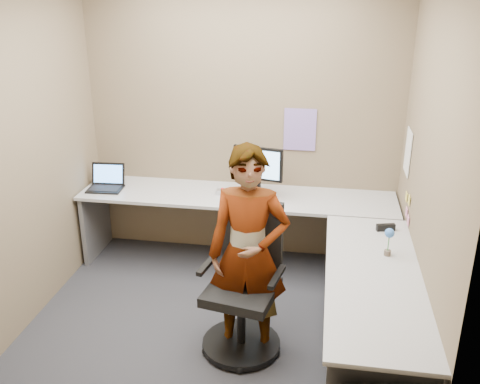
% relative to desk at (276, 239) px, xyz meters
% --- Properties ---
extents(ground, '(3.00, 3.00, 0.00)m').
position_rel_desk_xyz_m(ground, '(-0.44, -0.39, -0.59)').
color(ground, '#26262B').
rests_on(ground, ground).
extents(wall_back, '(3.00, 0.00, 3.00)m').
position_rel_desk_xyz_m(wall_back, '(-0.44, 0.91, 0.76)').
color(wall_back, brown).
rests_on(wall_back, ground).
extents(wall_right, '(0.00, 2.70, 2.70)m').
position_rel_desk_xyz_m(wall_right, '(1.06, -0.39, 0.76)').
color(wall_right, brown).
rests_on(wall_right, ground).
extents(wall_left, '(0.00, 2.70, 2.70)m').
position_rel_desk_xyz_m(wall_left, '(-1.94, -0.39, 0.76)').
color(wall_left, brown).
rests_on(wall_left, ground).
extents(desk, '(2.98, 2.58, 0.73)m').
position_rel_desk_xyz_m(desk, '(0.00, 0.00, 0.00)').
color(desk, '#A4A4A4').
rests_on(desk, ground).
extents(paper_ream, '(0.32, 0.26, 0.06)m').
position_rel_desk_xyz_m(paper_ream, '(-0.23, 0.51, 0.17)').
color(paper_ream, red).
rests_on(paper_ream, desk).
extents(monitor, '(0.46, 0.17, 0.44)m').
position_rel_desk_xyz_m(monitor, '(-0.23, 0.52, 0.46)').
color(monitor, black).
rests_on(monitor, paper_ream).
extents(laptop, '(0.34, 0.29, 0.23)m').
position_rel_desk_xyz_m(laptop, '(-1.71, 0.55, 0.20)').
color(laptop, black).
rests_on(laptop, desk).
extents(trackball_mouse, '(0.12, 0.08, 0.07)m').
position_rel_desk_xyz_m(trackball_mouse, '(-0.57, 0.57, 0.17)').
color(trackball_mouse, '#B7B7BC').
rests_on(trackball_mouse, desk).
extents(origami, '(0.10, 0.10, 0.06)m').
position_rel_desk_xyz_m(origami, '(-0.38, 0.36, 0.17)').
color(origami, white).
rests_on(origami, desk).
extents(stapler, '(0.16, 0.08, 0.05)m').
position_rel_desk_xyz_m(stapler, '(0.88, 0.02, 0.17)').
color(stapler, black).
rests_on(stapler, desk).
extents(flower, '(0.07, 0.07, 0.22)m').
position_rel_desk_xyz_m(flower, '(0.85, -0.40, 0.28)').
color(flower, brown).
rests_on(flower, desk).
extents(calendar_purple, '(0.30, 0.01, 0.40)m').
position_rel_desk_xyz_m(calendar_purple, '(0.11, 0.90, 0.71)').
color(calendar_purple, '#846BB7').
rests_on(calendar_purple, wall_back).
extents(calendar_white, '(0.01, 0.28, 0.38)m').
position_rel_desk_xyz_m(calendar_white, '(1.05, 0.51, 0.66)').
color(calendar_white, white).
rests_on(calendar_white, wall_right).
extents(sticky_note_a, '(0.01, 0.07, 0.07)m').
position_rel_desk_xyz_m(sticky_note_a, '(1.05, 0.16, 0.36)').
color(sticky_note_a, '#F2E059').
rests_on(sticky_note_a, wall_right).
extents(sticky_note_b, '(0.01, 0.07, 0.07)m').
position_rel_desk_xyz_m(sticky_note_b, '(1.05, 0.21, 0.23)').
color(sticky_note_b, pink).
rests_on(sticky_note_b, wall_right).
extents(sticky_note_c, '(0.01, 0.07, 0.07)m').
position_rel_desk_xyz_m(sticky_note_c, '(1.05, 0.09, 0.21)').
color(sticky_note_c, pink).
rests_on(sticky_note_c, wall_right).
extents(sticky_note_d, '(0.01, 0.07, 0.07)m').
position_rel_desk_xyz_m(sticky_note_d, '(1.05, 0.31, 0.33)').
color(sticky_note_d, '#F2E059').
rests_on(sticky_note_d, wall_right).
extents(office_chair, '(0.62, 0.59, 1.11)m').
position_rel_desk_xyz_m(office_chair, '(-0.17, -0.64, -0.13)').
color(office_chair, black).
rests_on(office_chair, ground).
extents(person, '(0.59, 0.40, 1.59)m').
position_rel_desk_xyz_m(person, '(-0.14, -0.67, 0.21)').
color(person, '#999399').
rests_on(person, ground).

